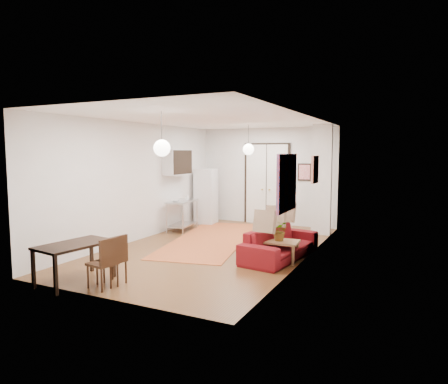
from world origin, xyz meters
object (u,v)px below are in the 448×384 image
at_px(kitchen_counter, 182,212).
at_px(coffee_table, 275,243).
at_px(dining_chair_near, 114,255).
at_px(dining_table, 75,248).
at_px(black_side_chair, 281,217).
at_px(sofa, 280,243).
at_px(dining_chair_far, 106,258).
at_px(fridge, 206,196).

bearing_deg(kitchen_counter, coffee_table, -36.71).
bearing_deg(coffee_table, dining_chair_near, -128.30).
relative_size(dining_table, black_side_chair, 1.62).
relative_size(sofa, coffee_table, 2.20).
distance_m(coffee_table, dining_chair_far, 3.34).
distance_m(sofa, dining_chair_far, 3.53).
relative_size(sofa, kitchen_counter, 1.83).
distance_m(dining_chair_near, dining_chair_far, 0.20).
distance_m(sofa, fridge, 4.43).
distance_m(dining_chair_far, black_side_chair, 5.36).
height_order(sofa, coffee_table, sofa).
bearing_deg(dining_chair_near, kitchen_counter, -154.40).
relative_size(kitchen_counter, black_side_chair, 1.46).
relative_size(coffee_table, dining_chair_far, 1.17).
distance_m(sofa, dining_table, 3.97).
height_order(coffee_table, fridge, fridge).
distance_m(dining_chair_near, black_side_chair, 5.17).
relative_size(sofa, dining_chair_far, 2.56).
distance_m(dining_table, black_side_chair, 5.61).
bearing_deg(dining_chair_near, dining_chair_far, 8.03).
bearing_deg(sofa, black_side_chair, 25.80).
bearing_deg(coffee_table, fridge, 136.50).
xyz_separation_m(sofa, kitchen_counter, (-3.37, 1.61, 0.22)).
height_order(dining_chair_near, black_side_chair, dining_chair_near).
height_order(dining_chair_near, dining_chair_far, same).
xyz_separation_m(kitchen_counter, dining_chair_near, (1.37, -4.31, -0.05)).
bearing_deg(fridge, dining_table, -91.12).
bearing_deg(black_side_chair, sofa, 103.81).
xyz_separation_m(fridge, dining_chair_far, (1.31, -5.80, -0.36)).
xyz_separation_m(dining_chair_near, dining_chair_far, (0.00, -0.20, 0.00)).
bearing_deg(fridge, dining_chair_far, -85.28).
bearing_deg(dining_table, dining_chair_near, 25.35).
bearing_deg(black_side_chair, fridge, -16.82).
height_order(kitchen_counter, dining_table, kitchen_counter).
bearing_deg(fridge, kitchen_counter, -100.52).
relative_size(dining_chair_far, black_side_chair, 1.04).
distance_m(fridge, dining_chair_far, 5.96).
bearing_deg(dining_chair_far, dining_chair_near, -171.97).
distance_m(kitchen_counter, black_side_chair, 2.72).
distance_m(fridge, dining_chair_near, 5.76).
xyz_separation_m(kitchen_counter, dining_table, (0.77, -4.60, 0.06)).
height_order(dining_chair_far, black_side_chair, dining_chair_far).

